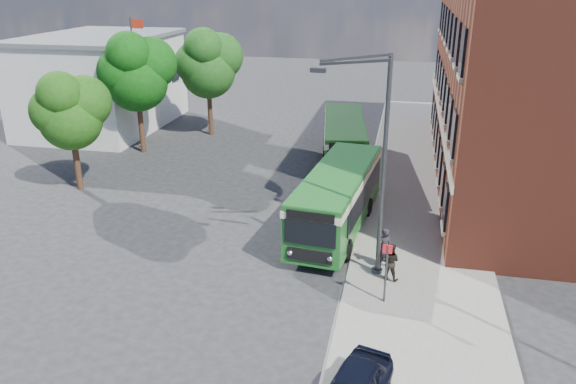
# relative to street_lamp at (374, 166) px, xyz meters

# --- Properties ---
(ground) EXTENTS (120.00, 120.00, 0.00)m
(ground) POSITION_rel_street_lamp_xyz_m (-4.84, 2.00, -4.79)
(ground) COLOR #252528
(ground) RESTS_ON ground
(pavement) EXTENTS (6.00, 48.00, 0.15)m
(pavement) POSITION_rel_street_lamp_xyz_m (2.16, 10.00, -4.72)
(pavement) COLOR gray
(pavement) RESTS_ON ground
(kerb_line) EXTENTS (0.12, 48.00, 0.01)m
(kerb_line) POSITION_rel_street_lamp_xyz_m (-0.89, 10.00, -4.79)
(kerb_line) COLOR beige
(kerb_line) RESTS_ON ground
(brick_office) EXTENTS (12.10, 26.00, 14.20)m
(brick_office) POSITION_rel_street_lamp_xyz_m (9.16, 14.00, 2.18)
(brick_office) COLOR maroon
(brick_office) RESTS_ON ground
(white_building) EXTENTS (9.40, 13.40, 7.30)m
(white_building) POSITION_rel_street_lamp_xyz_m (-22.84, 20.00, -1.13)
(white_building) COLOR silver
(white_building) RESTS_ON ground
(flagpole) EXTENTS (0.95, 0.10, 9.00)m
(flagpole) POSITION_rel_street_lamp_xyz_m (-17.29, 15.00, 0.15)
(flagpole) COLOR #35373A
(flagpole) RESTS_ON ground
(street_lamp) EXTENTS (2.96, 2.38, 9.00)m
(street_lamp) POSITION_rel_street_lamp_xyz_m (0.00, 0.00, 0.00)
(street_lamp) COLOR #35373A
(street_lamp) RESTS_ON ground
(bus_stop_sign) EXTENTS (0.35, 0.08, 2.52)m
(bus_stop_sign) POSITION_rel_street_lamp_xyz_m (0.76, -2.20, -3.28)
(bus_stop_sign) COLOR #35373A
(bus_stop_sign) RESTS_ON ground
(bus_front) EXTENTS (3.58, 9.96, 3.02)m
(bus_front) POSITION_rel_street_lamp_xyz_m (-1.86, 4.11, -2.96)
(bus_front) COLOR #1E6523
(bus_front) RESTS_ON ground
(bus_rear) EXTENTS (3.91, 10.25, 3.02)m
(bus_rear) POSITION_rel_street_lamp_xyz_m (-2.72, 14.22, -2.96)
(bus_rear) COLOR #245A1F
(bus_rear) RESTS_ON ground
(pedestrian_a) EXTENTS (0.77, 0.71, 1.76)m
(pedestrian_a) POSITION_rel_street_lamp_xyz_m (0.58, 0.50, -3.76)
(pedestrian_a) COLOR black
(pedestrian_a) RESTS_ON pavement
(pedestrian_b) EXTENTS (0.87, 0.73, 1.58)m
(pedestrian_b) POSITION_rel_street_lamp_xyz_m (0.87, -0.49, -3.85)
(pedestrian_b) COLOR black
(pedestrian_b) RESTS_ON pavement
(tree_left) EXTENTS (4.10, 3.90, 6.92)m
(tree_left) POSITION_rel_street_lamp_xyz_m (-17.14, 6.48, -0.10)
(tree_left) COLOR #382214
(tree_left) RESTS_ON ground
(tree_mid) EXTENTS (4.93, 4.68, 8.32)m
(tree_mid) POSITION_rel_street_lamp_xyz_m (-16.75, 14.01, 0.85)
(tree_mid) COLOR #382214
(tree_mid) RESTS_ON ground
(tree_right) EXTENTS (4.82, 4.59, 8.14)m
(tree_right) POSITION_rel_street_lamp_xyz_m (-13.60, 19.33, 0.73)
(tree_right) COLOR #382214
(tree_right) RESTS_ON ground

